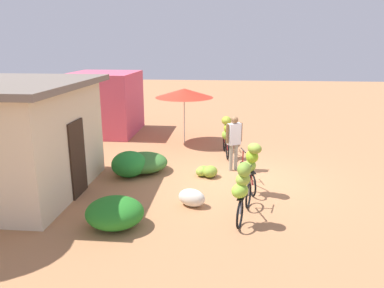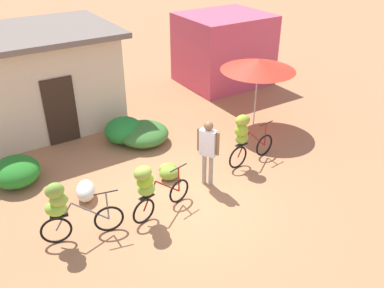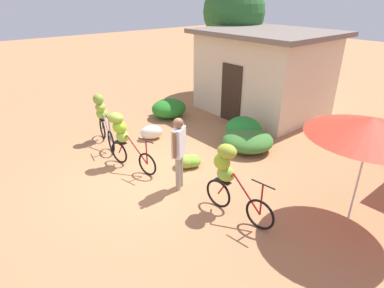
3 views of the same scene
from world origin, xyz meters
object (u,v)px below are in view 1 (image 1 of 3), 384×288
Objects in this scene: produce_sack at (192,198)px; person_vendor at (234,137)px; shop_pink at (105,103)px; bicycle_center_loaded at (227,133)px; bicycle_near_pile at (251,162)px; market_umbrella at (184,93)px; bicycle_leftmost at (243,188)px; banana_pile_on_ground at (207,172)px; building_low at (14,138)px.

person_vendor is at bearing -20.70° from produce_sack.
shop_pink is 1.92× the size of bicycle_center_loaded.
market_umbrella is at bearing 25.39° from bicycle_near_pile.
bicycle_center_loaded is at bearing -136.73° from market_umbrella.
shop_pink is 1.83× the size of person_vendor.
bicycle_near_pile is 0.98× the size of bicycle_center_loaded.
person_vendor is at bearing 13.16° from bicycle_near_pile.
bicycle_leftmost is 0.96× the size of person_vendor.
banana_pile_on_ground is at bearing 129.56° from person_vendor.
building_low reaches higher than shop_pink.
bicycle_near_pile is 3.22m from bicycle_center_loaded.
building_low is at bearing 108.56° from banana_pile_on_ground.
shop_pink is 6.37m from bicycle_center_loaded.
shop_pink reaches higher than bicycle_near_pile.
building_low reaches higher than bicycle_center_loaded.
bicycle_leftmost is at bearing -144.73° from shop_pink.
produce_sack is (-0.46, -4.73, -1.30)m from building_low.
bicycle_near_pile is at bearing -166.84° from person_vendor.
bicycle_center_loaded reaches higher than produce_sack.
person_vendor is (3.58, 0.15, 0.23)m from bicycle_leftmost.
bicycle_near_pile reaches higher than produce_sack.
market_umbrella is 2.71m from bicycle_center_loaded.
building_low is at bearing 178.98° from shop_pink.
bicycle_near_pile is at bearing -8.92° from bicycle_leftmost.
building_low is at bearing 78.10° from bicycle_leftmost.
market_umbrella reaches higher than person_vendor.
bicycle_leftmost is 2.10× the size of banana_pile_on_ground.
bicycle_near_pile is (-6.45, -6.09, -0.46)m from shop_pink.
bicycle_near_pile is at bearing -168.23° from bicycle_center_loaded.
market_umbrella is 1.35× the size of bicycle_leftmost.
shop_pink is at bearing 68.12° from market_umbrella.
bicycle_near_pile is 1.89m from produce_sack.
building_low is at bearing 144.73° from market_umbrella.
building_low is 6.10m from bicycle_leftmost.
shop_pink is 3.99× the size of banana_pile_on_ground.
market_umbrella is at bearing -111.88° from shop_pink.
bicycle_center_loaded is (4.92, 0.38, 0.04)m from bicycle_leftmost.
market_umbrella is 6.25m from produce_sack.
building_low is 6.27m from bicycle_near_pile.
building_low is 5.75× the size of banana_pile_on_ground.
banana_pile_on_ground is (-5.29, -4.87, -1.18)m from shop_pink.
market_umbrella reaches higher than bicycle_leftmost.
market_umbrella reaches higher than produce_sack.
banana_pile_on_ground is at bearing -71.44° from building_low.
produce_sack is at bearing 173.10° from banana_pile_on_ground.
banana_pile_on_ground is (-3.79, -1.13, -1.87)m from market_umbrella.
building_low is 6.25m from person_vendor.
bicycle_center_loaded is (3.67, -5.55, -0.62)m from building_low.
bicycle_leftmost is 2.41× the size of produce_sack.
bicycle_center_loaded is 2.39× the size of produce_sack.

